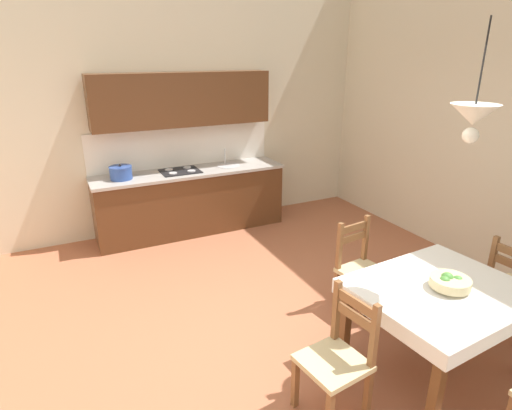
% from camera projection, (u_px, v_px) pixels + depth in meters
% --- Properties ---
extents(ground_plane, '(6.44, 6.62, 0.10)m').
position_uv_depth(ground_plane, '(272.00, 343.00, 3.89)').
color(ground_plane, '#A86042').
extents(wall_back, '(6.44, 0.12, 4.07)m').
position_uv_depth(wall_back, '(168.00, 84.00, 5.77)').
color(wall_back, beige).
rests_on(wall_back, ground_plane).
extents(kitchen_cabinetry, '(2.65, 0.63, 2.20)m').
position_uv_depth(kitchen_cabinetry, '(188.00, 173.00, 5.94)').
color(kitchen_cabinetry, '#56331C').
rests_on(kitchen_cabinetry, ground_plane).
extents(dining_table, '(1.35, 1.16, 0.75)m').
position_uv_depth(dining_table, '(439.00, 301.00, 3.31)').
color(dining_table, brown).
rests_on(dining_table, ground_plane).
extents(dining_chair_tv_side, '(0.47, 0.47, 0.93)m').
position_uv_depth(dining_chair_tv_side, '(337.00, 359.00, 2.96)').
color(dining_chair_tv_side, '#D1BC89').
rests_on(dining_chair_tv_side, ground_plane).
extents(dining_chair_kitchen_side, '(0.47, 0.47, 0.93)m').
position_uv_depth(dining_chair_kitchen_side, '(361.00, 270.00, 4.17)').
color(dining_chair_kitchen_side, '#D1BC89').
rests_on(dining_chair_kitchen_side, ground_plane).
extents(fruit_bowl, '(0.30, 0.30, 0.12)m').
position_uv_depth(fruit_bowl, '(450.00, 282.00, 3.22)').
color(fruit_bowl, beige).
rests_on(fruit_bowl, dining_table).
extents(pendant_lamp, '(0.32, 0.32, 0.80)m').
position_uv_depth(pendant_lamp, '(474.00, 116.00, 2.85)').
color(pendant_lamp, black).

